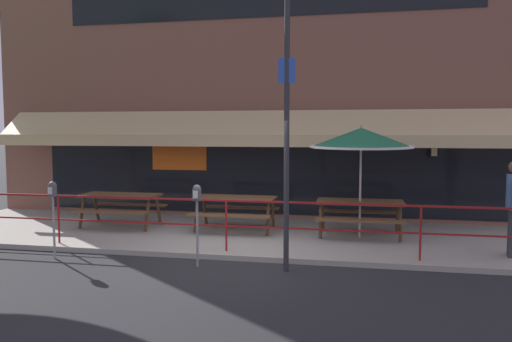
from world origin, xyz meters
TOP-DOWN VIEW (x-y plane):
  - ground_plane at (0.00, 0.00)m, footprint 120.00×120.00m
  - patio_deck at (0.00, 2.00)m, footprint 15.00×4.00m
  - restaurant_building at (0.00, 4.23)m, footprint 15.00×1.60m
  - patio_railing at (0.00, 0.30)m, footprint 13.84×0.04m
  - picnic_table_left at (-3.02, 2.10)m, footprint 1.80×1.42m
  - picnic_table_centre at (-0.29, 2.17)m, footprint 1.80×1.42m
  - picnic_table_right at (2.44, 2.10)m, footprint 1.80×1.42m
  - patio_umbrella_right at (2.44, 2.06)m, footprint 2.14×2.14m
  - parking_meter_near at (-3.05, -0.47)m, footprint 0.15×0.16m
  - parking_meter_far at (-0.31, -0.47)m, footprint 0.15×0.16m
  - street_sign_pole at (1.23, -0.45)m, footprint 0.28×0.09m

SIDE VIEW (x-z plane):
  - ground_plane at x=0.00m, z-range 0.00..0.00m
  - patio_deck at x=0.00m, z-range 0.00..0.10m
  - picnic_table_left at x=-3.02m, z-range 0.33..1.08m
  - picnic_table_centre at x=-0.29m, z-range 0.33..1.08m
  - picnic_table_right at x=2.44m, z-range 0.33..1.08m
  - patio_railing at x=0.00m, z-range 0.32..1.28m
  - parking_meter_near at x=-3.05m, z-range 0.44..1.86m
  - parking_meter_far at x=-0.31m, z-range 0.44..1.86m
  - patio_umbrella_right at x=2.44m, z-range 0.99..3.37m
  - street_sign_pole at x=1.23m, z-range 0.06..4.65m
  - restaurant_building at x=0.00m, z-range -0.03..8.33m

